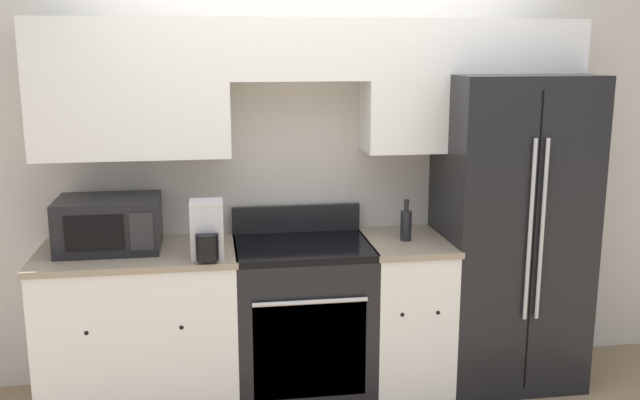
# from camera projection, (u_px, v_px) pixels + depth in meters

# --- Properties ---
(wall_back) EXTENTS (8.00, 0.39, 2.60)m
(wall_back) POSITION_uv_depth(u_px,v_px,m) (314.00, 137.00, 4.21)
(wall_back) COLOR beige
(wall_back) RESTS_ON ground_plane
(lower_cabinets_left) EXTENTS (1.09, 0.64, 0.90)m
(lower_cabinets_left) POSITION_uv_depth(u_px,v_px,m) (141.00, 328.00, 4.00)
(lower_cabinets_left) COLOR white
(lower_cabinets_left) RESTS_ON ground_plane
(lower_cabinets_right) EXTENTS (0.47, 0.64, 0.90)m
(lower_cabinets_right) POSITION_uv_depth(u_px,v_px,m) (405.00, 312.00, 4.23)
(lower_cabinets_right) COLOR white
(lower_cabinets_right) RESTS_ON ground_plane
(oven_range) EXTENTS (0.77, 0.65, 1.06)m
(oven_range) POSITION_uv_depth(u_px,v_px,m) (303.00, 318.00, 4.13)
(oven_range) COLOR black
(oven_range) RESTS_ON ground_plane
(refrigerator) EXTENTS (0.82, 0.72, 1.85)m
(refrigerator) POSITION_uv_depth(u_px,v_px,m) (508.00, 230.00, 4.25)
(refrigerator) COLOR black
(refrigerator) RESTS_ON ground_plane
(microwave) EXTENTS (0.55, 0.40, 0.29)m
(microwave) POSITION_uv_depth(u_px,v_px,m) (109.00, 224.00, 3.89)
(microwave) COLOR black
(microwave) RESTS_ON lower_cabinets_left
(bottle) EXTENTS (0.06, 0.06, 0.24)m
(bottle) POSITION_uv_depth(u_px,v_px,m) (406.00, 224.00, 4.09)
(bottle) COLOR black
(bottle) RESTS_ON lower_cabinets_right
(electric_kettle) EXTENTS (0.17, 0.25, 0.30)m
(electric_kettle) POSITION_uv_depth(u_px,v_px,m) (207.00, 232.00, 3.73)
(electric_kettle) COLOR #B7B7BC
(electric_kettle) RESTS_ON lower_cabinets_left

